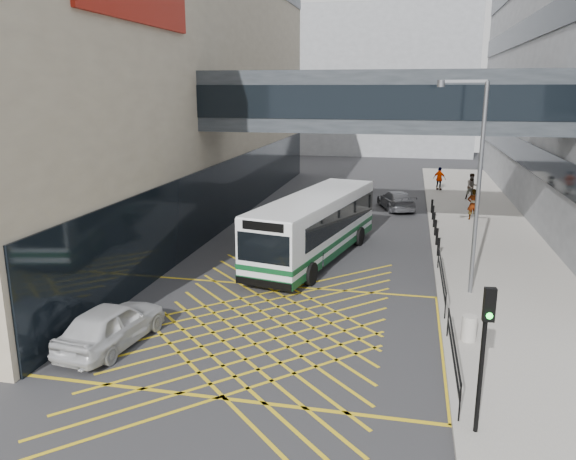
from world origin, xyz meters
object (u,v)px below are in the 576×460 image
Objects in this scene: traffic_light at (485,340)px; car_dark at (297,246)px; litter_bin at (469,328)px; pedestrian_c at (439,179)px; bus at (316,225)px; car_silver at (396,200)px; car_white at (111,324)px; street_lamp at (474,176)px; pedestrian_b at (472,187)px; pedestrian_a at (473,204)px.

car_dark is at bearing 112.04° from traffic_light.
pedestrian_c is (0.27, 28.68, 0.50)m from litter_bin.
bus is 13.08m from car_silver.
car_white is 2.54× the size of pedestrian_c.
car_dark is 10.59m from litter_bin.
traffic_light is 5.67m from litter_bin.
traffic_light is 0.45× the size of street_lamp.
car_silver is (8.38, 23.54, -0.05)m from car_white.
pedestrian_b is (8.91, 16.65, -0.56)m from bus.
street_lamp is (0.58, 9.96, 2.31)m from traffic_light.
car_silver is at bearing -129.45° from car_dark.
pedestrian_b is at bearing 151.84° from pedestrian_c.
litter_bin is 25.26m from pedestrian_b.
car_dark is 2.62× the size of pedestrian_c.
street_lamp is at bearing -17.26° from bus.
bus is at bearing -157.19° from car_dark.
traffic_light is at bearing -108.58° from pedestrian_b.
car_silver is at bearing -102.85° from car_white.
car_dark is 5.76× the size of litter_bin.
pedestrian_c is at bearing 83.04° from traffic_light.
car_white is at bearing 52.95° from car_silver.
pedestrian_c is (0.55, 33.98, -1.49)m from traffic_light.
car_white is 0.97× the size of car_dark.
street_lamp is 4.33× the size of pedestrian_b.
street_lamp is at bearing 83.67° from car_silver.
traffic_light is at bearing -93.05° from litter_bin.
bus is 10.73m from litter_bin.
car_dark is 13.87m from pedestrian_a.
bus is 6.23× the size of pedestrian_c.
pedestrian_c is (11.58, 31.19, 0.34)m from car_white.
bus is 12.05m from car_white.
car_white is 14.25m from street_lamp.
pedestrian_c is (3.20, 7.65, 0.39)m from car_silver.
pedestrian_c is at bearing 108.00° from pedestrian_b.
pedestrian_c is at bearing -131.23° from car_dark.
car_dark is (-0.76, -0.75, -0.92)m from bus.
car_dark is 14.88m from traffic_light.
street_lamp reaches higher than car_silver.
pedestrian_c is (-0.02, 24.02, -3.80)m from street_lamp.
pedestrian_a is (1.55, 13.56, -3.75)m from street_lamp.
car_silver is at bearing 97.93° from litter_bin.
car_white is 1.26× the size of traffic_light.
pedestrian_b is (9.68, 17.39, 0.36)m from car_dark.
pedestrian_b is (13.75, 27.64, 0.37)m from car_white.
traffic_light is (6.95, -13.04, 1.81)m from car_dark.
pedestrian_a is (9.08, 10.48, 0.37)m from car_dark.
bus is at bearing 127.32° from litter_bin.
car_white is at bearing 46.81° from car_dark.
car_white is 11.03m from car_dark.
pedestrian_a is 1.01× the size of pedestrian_b.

